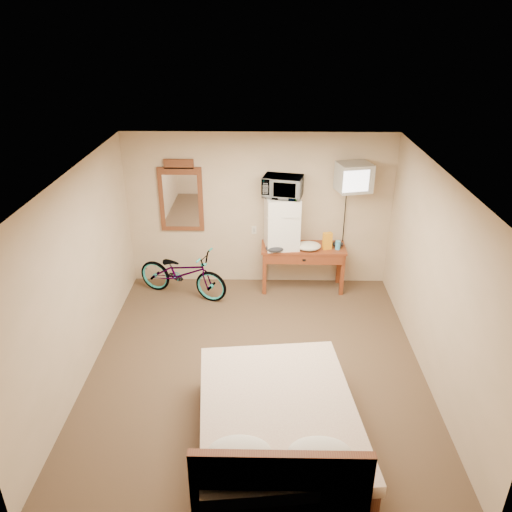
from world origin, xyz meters
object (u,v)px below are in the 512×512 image
object	(u,v)px
mini_fridge	(282,222)
bicycle	(182,273)
blue_cup	(338,245)
bed	(278,428)
crt_television	(354,177)
desk	(303,254)
microwave	(283,187)
wall_mirror	(181,197)

from	to	relation	value
mini_fridge	bicycle	size ratio (longest dim) A/B	0.55
blue_cup	bed	distance (m)	3.51
crt_television	bicycle	xyz separation A→B (m)	(-2.61, -0.25, -1.50)
desk	microwave	bearing A→B (deg)	172.67
microwave	crt_television	world-z (taller)	crt_television
crt_television	desk	bearing A→B (deg)	-178.29
desk	blue_cup	distance (m)	0.57
mini_fridge	blue_cup	xyz separation A→B (m)	(0.88, -0.10, -0.34)
desk	blue_cup	world-z (taller)	blue_cup
wall_mirror	bicycle	size ratio (longest dim) A/B	0.77
crt_television	bicycle	world-z (taller)	crt_television
blue_cup	bicycle	distance (m)	2.48
mini_fridge	bed	xyz separation A→B (m)	(-0.12, -3.42, -0.87)
blue_cup	crt_television	size ratio (longest dim) A/B	0.22
desk	mini_fridge	distance (m)	0.64
bed	blue_cup	bearing A→B (deg)	73.30
crt_television	wall_mirror	bearing A→B (deg)	174.56
mini_fridge	blue_cup	size ratio (longest dim) A/B	5.91
desk	crt_television	size ratio (longest dim) A/B	2.13
desk	mini_fridge	bearing A→B (deg)	172.70
desk	bed	size ratio (longest dim) A/B	0.60
blue_cup	crt_television	world-z (taller)	crt_television
blue_cup	bed	bearing A→B (deg)	-106.70
microwave	bicycle	bearing A→B (deg)	-157.57
desk	crt_television	bearing A→B (deg)	1.71
desk	blue_cup	size ratio (longest dim) A/B	9.58
desk	bicycle	bearing A→B (deg)	-173.22
blue_cup	wall_mirror	distance (m)	2.58
mini_fridge	blue_cup	distance (m)	0.95
microwave	bicycle	world-z (taller)	microwave
desk	bicycle	xyz separation A→B (m)	(-1.91, -0.23, -0.23)
mini_fridge	microwave	distance (m)	0.57
wall_mirror	mini_fridge	bearing A→B (deg)	-8.14
mini_fridge	bed	bearing A→B (deg)	-91.95
mini_fridge	bicycle	xyz separation A→B (m)	(-1.56, -0.27, -0.76)
mini_fridge	bed	world-z (taller)	mini_fridge
wall_mirror	crt_television	bearing A→B (deg)	-5.44
microwave	blue_cup	size ratio (longest dim) A/B	4.15
mini_fridge	blue_cup	world-z (taller)	mini_fridge
wall_mirror	bicycle	world-z (taller)	wall_mirror
microwave	crt_television	distance (m)	1.06
microwave	bicycle	xyz separation A→B (m)	(-1.56, -0.27, -1.34)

